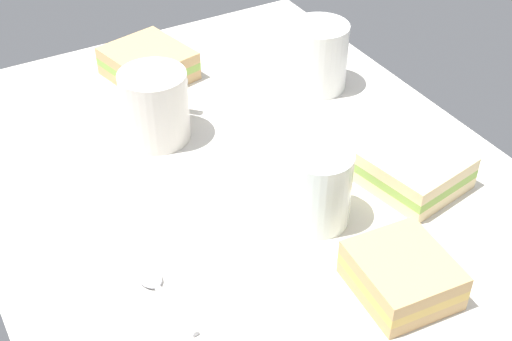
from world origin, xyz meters
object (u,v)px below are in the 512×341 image
(sandwich_main, at_px, (402,275))
(glass_of_milk, at_px, (318,192))
(coffee_mug_milky, at_px, (318,55))
(coffee_mug_black, at_px, (155,105))
(sandwich_side, at_px, (148,63))
(sandwich_extra, at_px, (411,168))
(spoon, at_px, (158,288))

(sandwich_main, height_order, glass_of_milk, glass_of_milk)
(coffee_mug_milky, bearing_deg, sandwich_main, -21.30)
(coffee_mug_black, xyz_separation_m, glass_of_milk, (0.24, 0.10, -0.01))
(coffee_mug_black, bearing_deg, sandwich_side, 161.28)
(coffee_mug_black, distance_m, sandwich_main, 0.39)
(sandwich_main, relative_size, sandwich_extra, 0.81)
(sandwich_extra, xyz_separation_m, glass_of_milk, (0.00, -0.14, 0.02))
(glass_of_milk, bearing_deg, spoon, -86.54)
(sandwich_extra, distance_m, spoon, 0.34)
(coffee_mug_black, relative_size, sandwich_extra, 0.79)
(coffee_mug_black, xyz_separation_m, coffee_mug_milky, (-0.00, 0.26, 0.00))
(coffee_mug_milky, xyz_separation_m, sandwich_side, (-0.15, -0.21, -0.03))
(sandwich_main, distance_m, sandwich_side, 0.54)
(sandwich_main, bearing_deg, coffee_mug_black, -163.87)
(sandwich_extra, xyz_separation_m, spoon, (0.01, -0.34, -0.02))
(coffee_mug_black, distance_m, coffee_mug_milky, 0.26)
(coffee_mug_milky, relative_size, sandwich_side, 0.75)
(sandwich_extra, distance_m, glass_of_milk, 0.14)
(sandwich_side, xyz_separation_m, glass_of_milk, (0.40, 0.04, 0.02))
(sandwich_side, distance_m, sandwich_extra, 0.44)
(coffee_mug_black, distance_m, sandwich_extra, 0.34)
(coffee_mug_black, height_order, spoon, coffee_mug_black)
(coffee_mug_milky, distance_m, spoon, 0.45)
(coffee_mug_milky, xyz_separation_m, sandwich_main, (0.38, -0.15, -0.03))
(coffee_mug_milky, bearing_deg, sandwich_side, -125.83)
(sandwich_side, relative_size, glass_of_milk, 1.49)
(coffee_mug_milky, distance_m, sandwich_main, 0.41)
(glass_of_milk, height_order, spoon, glass_of_milk)
(sandwich_main, xyz_separation_m, spoon, (-0.12, -0.22, -0.02))
(glass_of_milk, bearing_deg, sandwich_side, -173.80)
(spoon, bearing_deg, sandwich_extra, 92.26)
(coffee_mug_milky, relative_size, spoon, 0.94)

